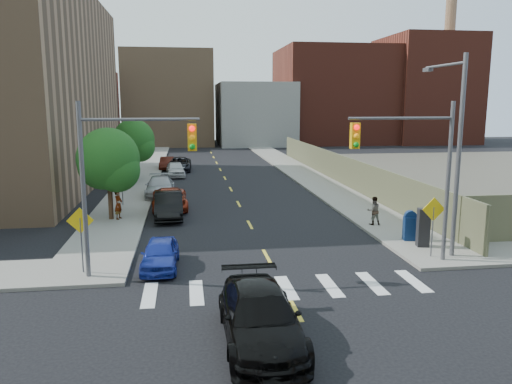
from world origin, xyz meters
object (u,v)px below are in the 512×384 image
object	(u,v)px
parked_car_blue	(160,254)
parked_car_grey	(179,164)
parked_car_red	(170,199)
parked_car_silver	(160,187)
black_sedan	(260,317)
payphone	(423,227)
mailbox	(410,226)
parked_car_maroon	(167,163)
pedestrian_west	(118,204)
parked_car_black	(169,205)
pedestrian_east	(374,211)
parked_car_white	(176,169)

from	to	relation	value
parked_car_blue	parked_car_grey	size ratio (longest dim) A/B	0.74
parked_car_red	parked_car_grey	world-z (taller)	parked_car_grey
parked_car_blue	parked_car_silver	size ratio (longest dim) A/B	0.73
black_sedan	payphone	size ratio (longest dim) A/B	2.94
mailbox	payphone	world-z (taller)	payphone
parked_car_silver	parked_car_maroon	bearing A→B (deg)	89.45
black_sedan	pedestrian_west	size ratio (longest dim) A/B	3.12
parked_car_black	parked_car_silver	world-z (taller)	parked_car_black
payphone	pedestrian_west	world-z (taller)	payphone
parked_car_blue	payphone	bearing A→B (deg)	6.98
payphone	pedestrian_east	size ratio (longest dim) A/B	1.16
pedestrian_east	parked_car_white	bearing A→B (deg)	-61.33
parked_car_maroon	parked_car_grey	distance (m)	1.93
parked_car_blue	parked_car_black	world-z (taller)	parked_car_black
parked_car_black	parked_car_grey	distance (m)	21.20
parked_car_white	payphone	size ratio (longest dim) A/B	2.25
parked_car_red	parked_car_white	distance (m)	14.68
parked_car_silver	parked_car_maroon	size ratio (longest dim) A/B	1.31
parked_car_blue	payphone	xyz separation A→B (m)	(12.30, 1.04, 0.44)
mailbox	pedestrian_east	world-z (taller)	pedestrian_east
parked_car_black	pedestrian_east	bearing A→B (deg)	-20.71
parked_car_black	parked_car_grey	size ratio (longest dim) A/B	0.94
parked_car_black	parked_car_maroon	distance (m)	22.63
parked_car_grey	pedestrian_west	xyz separation A→B (m)	(-3.35, -21.71, 0.32)
parked_car_maroon	pedestrian_east	world-z (taller)	pedestrian_east
parked_car_blue	parked_car_red	world-z (taller)	parked_car_red
pedestrian_east	mailbox	bearing A→B (deg)	100.83
parked_car_silver	parked_car_maroon	xyz separation A→B (m)	(0.00, 15.55, -0.10)
parked_car_maroon	black_sedan	distance (m)	39.41
payphone	parked_car_white	bearing A→B (deg)	124.56
mailbox	black_sedan	bearing A→B (deg)	-124.59
parked_car_maroon	parked_car_blue	bearing A→B (deg)	-85.69
parked_car_blue	parked_car_white	world-z (taller)	parked_car_white
parked_car_white	mailbox	size ratio (longest dim) A/B	2.77
parked_car_silver	parked_car_white	distance (m)	10.16
parked_car_silver	black_sedan	distance (m)	23.99
mailbox	pedestrian_west	size ratio (longest dim) A/B	0.86
mailbox	payphone	size ratio (longest dim) A/B	0.81
parked_car_silver	pedestrian_west	bearing A→B (deg)	-105.68
parked_car_black	parked_car_maroon	xyz separation A→B (m)	(-0.84, 22.62, -0.14)
parked_car_silver	payphone	bearing A→B (deg)	-50.39
parked_car_red	pedestrian_west	size ratio (longest dim) A/B	2.78
mailbox	parked_car_blue	bearing A→B (deg)	-160.58
parked_car_maroon	mailbox	size ratio (longest dim) A/B	2.60
parked_car_red	payphone	xyz separation A→B (m)	(12.22, -10.91, 0.40)
parked_car_blue	parked_car_silver	distance (m)	16.53
parked_car_blue	black_sedan	size ratio (longest dim) A/B	0.68
parked_car_white	pedestrian_west	world-z (taller)	pedestrian_west
parked_car_silver	parked_car_grey	size ratio (longest dim) A/B	1.02
mailbox	parked_car_silver	bearing A→B (deg)	141.33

